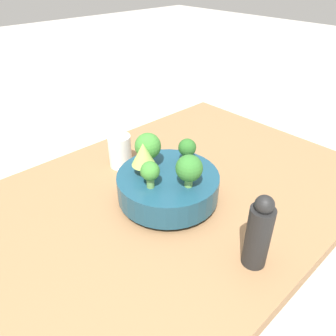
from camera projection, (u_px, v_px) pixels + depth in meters
name	position (u px, v px, depth m)	size (l,w,h in m)	color
ground_plane	(167.00, 206.00, 0.88)	(6.00, 6.00, 0.00)	#ADA89E
table	(167.00, 201.00, 0.87)	(1.11, 0.75, 0.04)	olive
bowl	(168.00, 186.00, 0.82)	(0.25, 0.25, 0.08)	navy
broccoli_floret_back	(148.00, 147.00, 0.80)	(0.07, 0.07, 0.09)	#7AB256
broccoli_floret_front	(189.00, 169.00, 0.74)	(0.06, 0.06, 0.08)	#6BA34C
broccoli_floret_right	(187.00, 149.00, 0.82)	(0.05, 0.05, 0.07)	#6BA34C
romanesco_piece_far	(143.00, 155.00, 0.77)	(0.06, 0.06, 0.09)	#609347
broccoli_floret_left	(150.00, 172.00, 0.74)	(0.04, 0.04, 0.07)	#609347
cup	(120.00, 151.00, 0.96)	(0.07, 0.07, 0.10)	silver
pepper_mill	(259.00, 233.00, 0.63)	(0.05, 0.05, 0.17)	black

